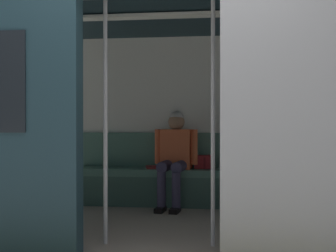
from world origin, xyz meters
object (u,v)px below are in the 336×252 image
(person_seated, at_px, (175,152))
(handbag, at_px, (205,162))
(grab_pole_far, at_px, (213,119))
(train_car, at_px, (161,76))
(bench_seat, at_px, (178,178))
(grab_pole_door, at_px, (105,119))
(book, at_px, (152,167))

(person_seated, bearing_deg, handbag, -159.81)
(grab_pole_far, bearing_deg, train_car, -51.52)
(bench_seat, distance_m, handbag, 0.39)
(train_car, relative_size, handbag, 24.62)
(train_car, xyz_separation_m, grab_pole_door, (0.39, 0.73, -0.45))
(book, bearing_deg, grab_pole_far, 99.61)
(person_seated, distance_m, grab_pole_door, 1.81)
(grab_pole_far, bearing_deg, handbag, -85.75)
(bench_seat, distance_m, book, 0.37)
(book, bearing_deg, grab_pole_door, 70.99)
(train_car, relative_size, person_seated, 5.34)
(train_car, bearing_deg, handbag, -109.85)
(person_seated, relative_size, book, 5.45)
(grab_pole_door, xyz_separation_m, grab_pole_far, (-0.93, -0.05, 0.00))
(person_seated, xyz_separation_m, grab_pole_far, (-0.50, 1.66, 0.40))
(grab_pole_door, bearing_deg, book, -93.85)
(person_seated, height_order, grab_pole_door, grab_pole_door)
(book, bearing_deg, person_seated, 149.46)
(train_car, xyz_separation_m, bench_seat, (-0.08, -1.04, -1.18))
(train_car, relative_size, grab_pole_far, 2.94)
(handbag, bearing_deg, bench_seat, 14.32)
(bench_seat, xyz_separation_m, grab_pole_door, (0.46, 1.76, 0.73))
(train_car, xyz_separation_m, handbag, (-0.40, -1.12, -0.98))
(person_seated, xyz_separation_m, grab_pole_door, (0.42, 1.71, 0.40))
(handbag, bearing_deg, grab_pole_door, 66.77)
(train_car, bearing_deg, grab_pole_door, 61.87)
(grab_pole_door, bearing_deg, bench_seat, -104.72)
(book, bearing_deg, train_car, 88.88)
(train_car, height_order, handbag, train_car)
(train_car, xyz_separation_m, grab_pole_far, (-0.54, 0.68, -0.45))
(person_seated, relative_size, grab_pole_door, 0.55)
(train_car, distance_m, bench_seat, 1.57)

